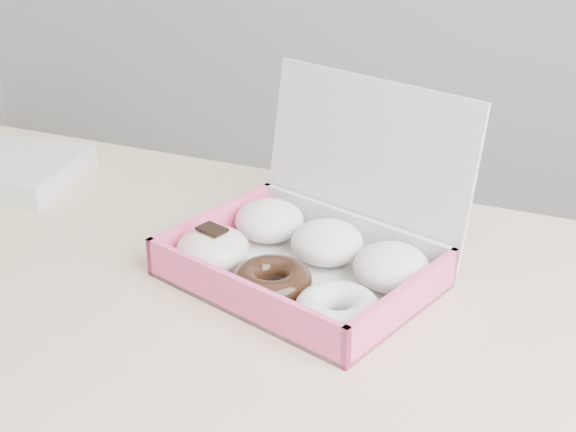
% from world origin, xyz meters
% --- Properties ---
extents(table, '(1.20, 0.80, 0.75)m').
position_xyz_m(table, '(0.00, 0.00, 0.67)').
color(table, '#D0B389').
rests_on(table, ground).
extents(donut_box, '(0.37, 0.34, 0.22)m').
position_xyz_m(donut_box, '(0.22, 0.11, 0.79)').
color(donut_box, silver).
rests_on(donut_box, table).
extents(newspapers, '(0.25, 0.21, 0.04)m').
position_xyz_m(newspapers, '(-0.33, 0.20, 0.77)').
color(newspapers, silver).
rests_on(newspapers, table).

